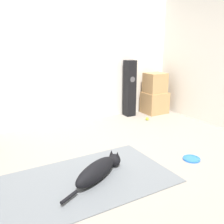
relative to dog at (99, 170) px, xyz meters
The scene contains 10 objects.
ground_plane 0.18m from the dog, 15.87° to the left, with size 12.00×12.00×0.00m, color gray.
wall_back 2.43m from the dog, 86.48° to the left, with size 8.00×0.06×2.55m.
area_rug 0.19m from the dog, 164.13° to the left, with size 1.95×1.15×0.01m.
dog is the anchor object (origin of this frame).
frisbee 1.29m from the dog, ahead, with size 0.22×0.22×0.03m.
cardboard_box_lower 2.94m from the dog, 38.68° to the left, with size 0.48×0.43×0.45m.
cardboard_box_upper 2.96m from the dog, 38.71° to the left, with size 0.41×0.36×0.42m.
floor_speaker 2.63m from the dog, 48.68° to the left, with size 0.20×0.21×1.14m.
tennis_ball_by_boxes 2.34m from the dog, 38.94° to the left, with size 0.07×0.07×0.07m.
tennis_ball_near_speaker 2.60m from the dog, 46.80° to the left, with size 0.07×0.07×0.07m.
Camera 1 is at (-1.25, -2.28, 1.50)m, focal length 40.00 mm.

